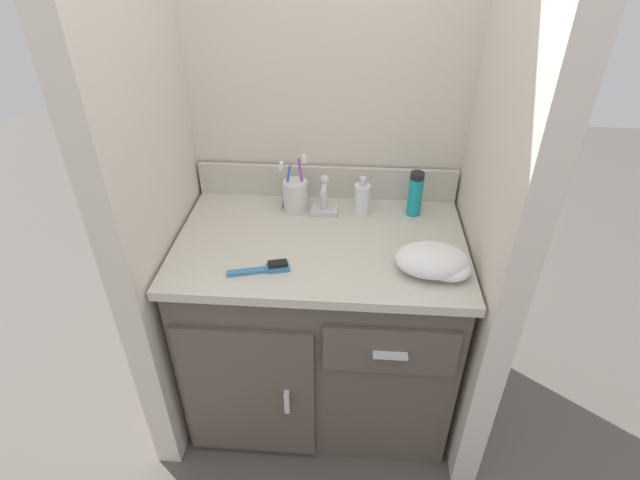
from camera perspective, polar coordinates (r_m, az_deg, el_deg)
The scene contains 12 objects.
ground_plane at distance 2.09m, azimuth 0.06°, elevation -17.11°, with size 6.00×6.00×0.00m, color #4C4742.
wall_back at distance 1.73m, azimuth 0.94°, elevation 16.37°, with size 1.09×0.08×2.20m, color beige.
wall_left at distance 1.53m, azimuth -19.73°, elevation 11.94°, with size 0.08×0.66×2.20m, color beige.
wall_right at distance 1.46m, azimuth 20.72°, elevation 10.78°, with size 0.08×0.66×2.20m, color beige.
vanity at distance 1.80m, azimuth 0.01°, elevation -9.50°, with size 0.91×0.60×0.74m.
backsplash at distance 1.79m, azimuth 0.74°, elevation 6.65°, with size 0.91×0.02×0.12m.
sink_faucet at distance 1.69m, azimuth 0.48°, elevation 4.47°, with size 0.09×0.09×0.14m.
toothbrush_cup at distance 1.71m, azimuth -2.83°, elevation 5.18°, with size 0.09×0.08×0.20m.
soap_dispenser at distance 1.69m, azimuth 4.84°, elevation 4.78°, with size 0.05×0.06×0.14m.
shaving_cream_can at distance 1.70m, azimuth 10.83°, elevation 5.19°, with size 0.05×0.05×0.16m.
hairbrush at distance 1.45m, azimuth -6.03°, elevation -3.22°, with size 0.18×0.07×0.03m.
hand_towel at distance 1.46m, azimuth 13.07°, elevation -2.44°, with size 0.21×0.16×0.08m.
Camera 1 is at (0.09, -1.30, 1.63)m, focal length 28.00 mm.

